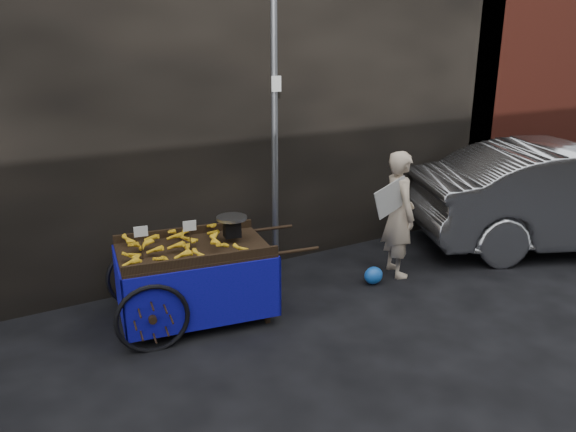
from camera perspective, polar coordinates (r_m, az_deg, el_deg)
ground at (r=6.22m, az=2.16°, el=-10.32°), size 80.00×80.00×0.00m
building_wall at (r=7.97m, az=-5.46°, el=14.63°), size 13.50×2.00×5.00m
street_pole at (r=6.82m, az=-1.38°, el=10.01°), size 0.12×0.10×4.00m
banana_cart at (r=6.01m, az=-10.00°, el=-4.04°), size 2.28×1.31×1.17m
vendor at (r=7.17m, az=11.21°, el=0.21°), size 0.78×0.66×1.61m
plastic_bag at (r=7.05m, az=8.67°, el=-5.99°), size 0.24×0.20×0.22m
parked_car at (r=9.03m, az=27.13°, el=1.83°), size 4.79×3.31×1.50m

